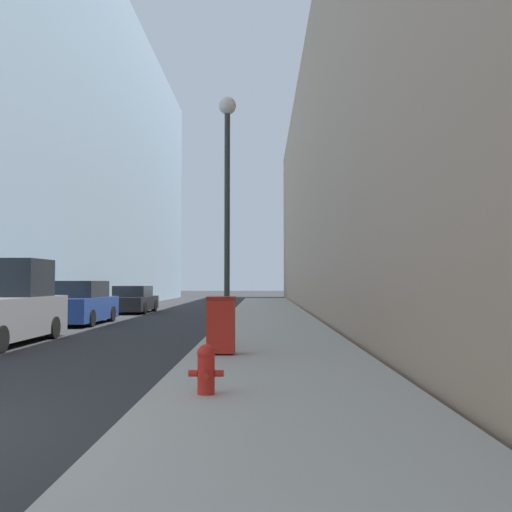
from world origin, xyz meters
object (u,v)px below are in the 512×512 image
parked_sedan_near (80,304)px  lamppost (227,187)px  fire_hydrant (206,368)px  trash_bin (221,325)px  parked_sedan_far (133,300)px

parked_sedan_near → lamppost: bearing=-52.6°
fire_hydrant → trash_bin: 4.25m
parked_sedan_near → trash_bin: bearing=-58.7°
lamppost → parked_sedan_far: (-5.99, 16.23, -3.32)m
trash_bin → parked_sedan_near: size_ratio=0.25×
fire_hydrant → parked_sedan_far: size_ratio=0.14×
parked_sedan_near → parked_sedan_far: 8.13m
fire_hydrant → lamppost: (-0.11, 6.33, 3.50)m
parked_sedan_near → parked_sedan_far: bearing=88.5°
fire_hydrant → lamppost: lamppost is taller
fire_hydrant → trash_bin: size_ratio=0.56×
fire_hydrant → parked_sedan_near: 15.76m
parked_sedan_near → fire_hydrant: bearing=-66.4°
trash_bin → parked_sedan_far: (-6.00, 18.32, -0.08)m
trash_bin → parked_sedan_far: parked_sedan_far is taller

